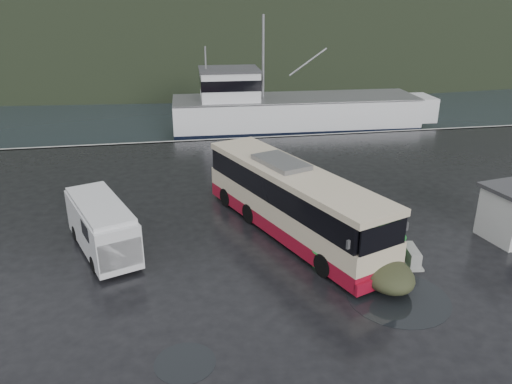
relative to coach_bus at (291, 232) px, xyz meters
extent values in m
plane|color=black|center=(-1.35, -2.54, 0.00)|extent=(160.00, 160.00, 0.00)
cube|color=black|center=(-1.35, 107.46, 0.00)|extent=(300.00, 180.00, 0.02)
cube|color=#999993|center=(-1.35, 17.46, 0.00)|extent=(160.00, 0.60, 1.50)
ellipsoid|color=black|center=(8.65, 247.46, 0.00)|extent=(780.00, 540.00, 570.00)
cylinder|color=black|center=(2.76, -6.33, 0.01)|extent=(3.99, 3.99, 0.01)
cylinder|color=black|center=(-5.58, -8.60, 0.01)|extent=(2.00, 2.00, 0.01)
camera|label=1|loc=(-5.52, -21.63, 11.05)|focal=35.00mm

